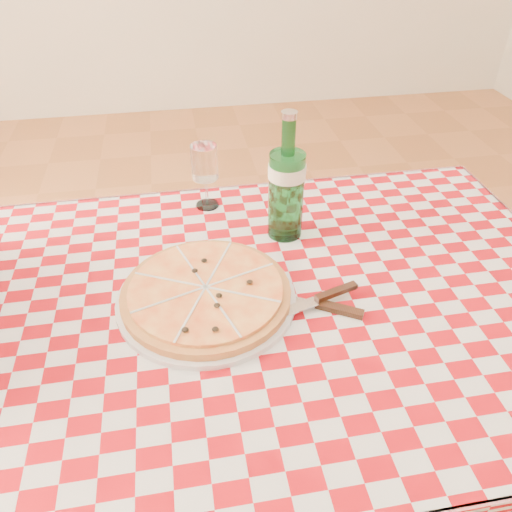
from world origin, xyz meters
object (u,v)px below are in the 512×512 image
(dining_table, at_px, (270,332))
(pizza_plate, at_px, (206,292))
(wine_glass, at_px, (205,177))
(water_bottle, at_px, (287,177))

(dining_table, height_order, pizza_plate, pizza_plate)
(dining_table, distance_m, pizza_plate, 0.18)
(pizza_plate, relative_size, wine_glass, 2.14)
(pizza_plate, distance_m, water_bottle, 0.31)
(pizza_plate, height_order, wine_glass, wine_glass)
(wine_glass, bearing_deg, dining_table, -75.96)
(dining_table, xyz_separation_m, wine_glass, (-0.09, 0.36, 0.18))
(water_bottle, bearing_deg, dining_table, -109.33)
(pizza_plate, bearing_deg, wine_glass, 84.17)
(dining_table, distance_m, wine_glass, 0.42)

